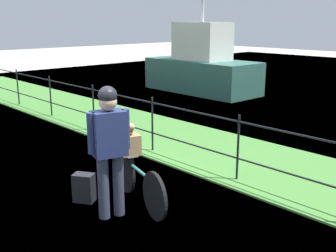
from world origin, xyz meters
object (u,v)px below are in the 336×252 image
at_px(moored_boat_mid, 202,67).
at_px(cyclist_person, 109,141).
at_px(bicycle_main, 139,181).
at_px(terrier_dog, 128,129).
at_px(backpack_on_paving, 84,188).
at_px(wooden_crate, 128,144).

bearing_deg(moored_boat_mid, cyclist_person, -54.49).
xyz_separation_m(bicycle_main, terrier_dog, (-0.31, 0.09, 0.65)).
xyz_separation_m(backpack_on_paving, moored_boat_mid, (-4.95, 7.83, 0.67)).
relative_size(bicycle_main, cyclist_person, 0.92).
bearing_deg(terrier_dog, backpack_on_paving, -114.50).
distance_m(bicycle_main, terrier_dog, 0.73).
distance_m(bicycle_main, cyclist_person, 0.82).
bearing_deg(backpack_on_paving, bicycle_main, 7.95).
bearing_deg(cyclist_person, moored_boat_mid, 125.51).
bearing_deg(terrier_dog, bicycle_main, -15.52).
bearing_deg(bicycle_main, moored_boat_mid, 127.03).
xyz_separation_m(cyclist_person, moored_boat_mid, (-5.57, 7.81, -0.14)).
relative_size(wooden_crate, backpack_on_paving, 0.87).
relative_size(bicycle_main, backpack_on_paving, 3.87).
bearing_deg(wooden_crate, bicycle_main, -15.52).
bearing_deg(bicycle_main, terrier_dog, 164.48).
height_order(bicycle_main, wooden_crate, wooden_crate).
bearing_deg(wooden_crate, cyclist_person, -56.71).
distance_m(bicycle_main, backpack_on_paving, 0.78).
bearing_deg(cyclist_person, terrier_dog, 121.88).
height_order(bicycle_main, cyclist_person, cyclist_person).
height_order(terrier_dog, moored_boat_mid, moored_boat_mid).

